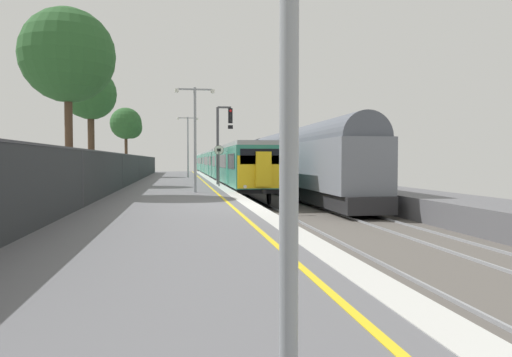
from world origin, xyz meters
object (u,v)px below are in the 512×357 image
(platform_lamp_far, at_px, (188,142))
(platform_lamp_mid, at_px, (195,130))
(commuter_train_at_platform, at_px, (219,164))
(freight_train_adjacent_track, at_px, (278,160))
(background_tree_right, at_px, (127,125))
(background_tree_centre, at_px, (66,57))
(background_tree_left, at_px, (89,96))
(speed_limit_sign, at_px, (219,160))
(signal_gantry, at_px, (222,136))

(platform_lamp_far, bearing_deg, platform_lamp_mid, -90.00)
(commuter_train_at_platform, xyz_separation_m, platform_lamp_far, (-3.48, -7.72, 2.08))
(freight_train_adjacent_track, height_order, platform_lamp_mid, platform_lamp_mid)
(freight_train_adjacent_track, relative_size, platform_lamp_mid, 7.90)
(commuter_train_at_platform, bearing_deg, background_tree_right, -152.92)
(background_tree_centre, bearing_deg, platform_lamp_mid, 13.52)
(commuter_train_at_platform, height_order, background_tree_left, background_tree_left)
(platform_lamp_mid, xyz_separation_m, background_tree_left, (-6.41, 7.36, 2.53))
(background_tree_centre, bearing_deg, commuter_train_at_platform, 72.98)
(platform_lamp_far, relative_size, background_tree_right, 0.84)
(speed_limit_sign, height_order, background_tree_centre, background_tree_centre)
(platform_lamp_far, bearing_deg, background_tree_left, -114.53)
(commuter_train_at_platform, relative_size, platform_lamp_mid, 11.13)
(signal_gantry, relative_size, speed_limit_sign, 2.03)
(commuter_train_at_platform, relative_size, platform_lamp_far, 10.36)
(commuter_train_at_platform, height_order, platform_lamp_mid, platform_lamp_mid)
(freight_train_adjacent_track, distance_m, signal_gantry, 10.12)
(platform_lamp_mid, bearing_deg, signal_gantry, 75.43)
(freight_train_adjacent_track, xyz_separation_m, platform_lamp_mid, (-7.48, -16.04, 1.52))
(platform_lamp_far, bearing_deg, background_tree_centre, -104.42)
(speed_limit_sign, relative_size, background_tree_left, 0.34)
(speed_limit_sign, bearing_deg, freight_train_adjacent_track, 61.10)
(freight_train_adjacent_track, bearing_deg, signal_gantry, -123.32)
(speed_limit_sign, relative_size, background_tree_right, 0.38)
(platform_lamp_mid, bearing_deg, background_tree_right, 103.42)
(speed_limit_sign, relative_size, background_tree_centre, 0.30)
(freight_train_adjacent_track, height_order, background_tree_centre, background_tree_centre)
(signal_gantry, bearing_deg, background_tree_right, 115.10)
(commuter_train_at_platform, height_order, freight_train_adjacent_track, freight_train_adjacent_track)
(background_tree_left, xyz_separation_m, background_tree_centre, (0.54, -8.77, 0.63))
(commuter_train_at_platform, bearing_deg, platform_lamp_far, -114.26)
(commuter_train_at_platform, xyz_separation_m, speed_limit_sign, (-1.85, -23.69, 0.37))
(freight_train_adjacent_track, distance_m, platform_lamp_far, 9.38)
(commuter_train_at_platform, relative_size, freight_train_adjacent_track, 1.41)
(freight_train_adjacent_track, xyz_separation_m, signal_gantry, (-5.49, -8.35, 1.62))
(signal_gantry, bearing_deg, freight_train_adjacent_track, 56.68)
(background_tree_left, relative_size, background_tree_centre, 0.87)
(background_tree_right, bearing_deg, signal_gantry, -64.90)
(platform_lamp_mid, relative_size, background_tree_centre, 0.62)
(signal_gantry, distance_m, platform_lamp_far, 13.87)
(speed_limit_sign, distance_m, background_tree_centre, 11.18)
(freight_train_adjacent_track, height_order, platform_lamp_far, platform_lamp_far)
(signal_gantry, bearing_deg, background_tree_left, -177.72)
(freight_train_adjacent_track, bearing_deg, platform_lamp_far, 144.31)
(signal_gantry, xyz_separation_m, background_tree_right, (-7.82, 16.69, 1.85))
(platform_lamp_mid, distance_m, background_tree_centre, 6.81)
(background_tree_centre, xyz_separation_m, background_tree_right, (0.05, 25.79, -1.20))
(platform_lamp_mid, bearing_deg, speed_limit_sign, 73.28)
(signal_gantry, bearing_deg, platform_lamp_mid, -104.57)
(signal_gantry, height_order, platform_lamp_far, platform_lamp_far)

